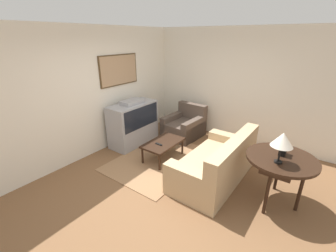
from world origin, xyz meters
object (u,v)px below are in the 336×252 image
coffee_table (163,144)px  tv (134,123)px  couch (217,165)px  mantel_clock (283,149)px  table_lamp (283,140)px  armchair (184,126)px  console_table (281,162)px

coffee_table → tv: bearing=79.3°
couch → coffee_table: couch is taller
coffee_table → mantel_clock: bearing=-88.3°
couch → table_lamp: size_ratio=4.00×
armchair → table_lamp: bearing=-28.0°
couch → console_table: size_ratio=1.82×
tv → console_table: bearing=-94.1°
tv → mantel_clock: 3.31m
coffee_table → console_table: (-0.04, -2.25, 0.38)m
armchair → couch: bearing=-37.7°
tv → couch: (-0.22, -2.29, -0.21)m
couch → mantel_clock: (0.09, -0.99, 0.59)m
tv → coffee_table: (-0.20, -1.05, -0.16)m
console_table → tv: bearing=85.9°
couch → mantel_clock: size_ratio=10.37×
console_table → armchair: bearing=62.5°
couch → console_table: bearing=89.5°
coffee_table → mantel_clock: 2.30m
tv → mantel_clock: tv is taller
armchair → coffee_table: bearing=-74.9°
mantel_clock → tv: bearing=87.7°
console_table → table_lamp: table_lamp is taller
tv → couch: 2.31m
tv → mantel_clock: (-0.13, -3.28, 0.38)m
console_table → table_lamp: bearing=173.5°
console_table → couch: bearing=89.1°
tv → mantel_clock: bearing=-92.3°
mantel_clock → table_lamp: bearing=179.8°
tv → couch: tv is taller
coffee_table → table_lamp: 2.38m
coffee_table → console_table: console_table is taller
armchair → console_table: (-1.32, -2.53, 0.46)m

